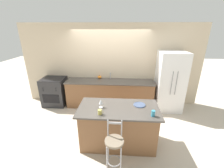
{
  "coord_description": "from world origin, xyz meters",
  "views": [
    {
      "loc": [
        0.39,
        -4.25,
        2.57
      ],
      "look_at": [
        0.13,
        -0.52,
        1.14
      ],
      "focal_mm": 24.0,
      "sensor_mm": 36.0,
      "label": 1
    }
  ],
  "objects": [
    {
      "name": "tumbler_cup",
      "position": [
        1.02,
        -1.69,
        1.0
      ],
      "size": [
        0.07,
        0.07,
        0.12
      ],
      "color": "teal",
      "rests_on": "kitchen_island"
    },
    {
      "name": "sink_faucet",
      "position": [
        0.0,
        0.58,
        1.04
      ],
      "size": [
        0.02,
        0.13,
        0.22
      ],
      "color": "#ADAFB5",
      "rests_on": "back_counter"
    },
    {
      "name": "coffee_mug",
      "position": [
        -0.02,
        -1.7,
        0.99
      ],
      "size": [
        0.11,
        0.08,
        0.1
      ],
      "color": "#C1B251",
      "rests_on": "kitchen_island"
    },
    {
      "name": "wall_back",
      "position": [
        0.0,
        0.71,
        1.35
      ],
      "size": [
        6.0,
        0.07,
        2.7
      ],
      "color": "beige",
      "rests_on": "ground_plane"
    },
    {
      "name": "dinner_plate",
      "position": [
        0.8,
        -1.26,
        0.95
      ],
      "size": [
        0.27,
        0.27,
        0.02
      ],
      "color": "#425170",
      "rests_on": "kitchen_island"
    },
    {
      "name": "wine_glass",
      "position": [
        -0.04,
        -1.42,
        1.07
      ],
      "size": [
        0.08,
        0.08,
        0.18
      ],
      "color": "white",
      "rests_on": "kitchen_island"
    },
    {
      "name": "refrigerator",
      "position": [
        1.91,
        0.31,
        0.95
      ],
      "size": [
        0.81,
        0.78,
        1.89
      ],
      "color": "white",
      "rests_on": "ground_plane"
    },
    {
      "name": "ground_plane",
      "position": [
        0.0,
        0.0,
        0.0
      ],
      "size": [
        18.0,
        18.0,
        0.0
      ],
      "primitive_type": "plane",
      "color": "beige"
    },
    {
      "name": "oven_range",
      "position": [
        -1.91,
        0.35,
        0.48
      ],
      "size": [
        0.76,
        0.69,
        0.95
      ],
      "color": "#28282B",
      "rests_on": "ground_plane"
    },
    {
      "name": "pumpkin_decoration",
      "position": [
        -0.37,
        0.6,
        0.96
      ],
      "size": [
        0.13,
        0.13,
        0.13
      ],
      "color": "orange",
      "rests_on": "back_counter"
    },
    {
      "name": "back_counter",
      "position": [
        0.0,
        0.38,
        0.45
      ],
      "size": [
        2.89,
        0.69,
        0.91
      ],
      "color": "brown",
      "rests_on": "ground_plane"
    },
    {
      "name": "bar_stool_near",
      "position": [
        0.29,
        -2.12,
        0.56
      ],
      "size": [
        0.34,
        0.34,
        1.03
      ],
      "color": "#99999E",
      "rests_on": "ground_plane"
    },
    {
      "name": "kitchen_island",
      "position": [
        0.34,
        -1.41,
        0.47
      ],
      "size": [
        1.75,
        0.89,
        0.94
      ],
      "color": "brown",
      "rests_on": "ground_plane"
    }
  ]
}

